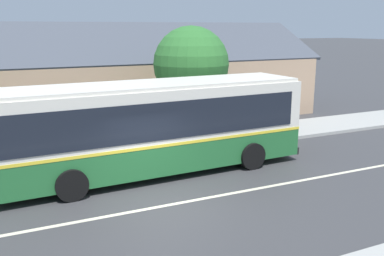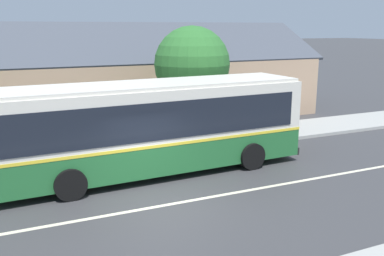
% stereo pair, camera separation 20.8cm
% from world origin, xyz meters
% --- Properties ---
extents(ground_plane, '(300.00, 300.00, 0.00)m').
position_xyz_m(ground_plane, '(0.00, 0.00, 0.00)').
color(ground_plane, '#38383A').
extents(sidewalk_far, '(60.00, 3.00, 0.15)m').
position_xyz_m(sidewalk_far, '(0.00, 6.00, 0.07)').
color(sidewalk_far, '#9E9E99').
rests_on(sidewalk_far, ground).
extents(lane_divider_stripe, '(60.00, 0.16, 0.01)m').
position_xyz_m(lane_divider_stripe, '(0.00, 0.00, 0.00)').
color(lane_divider_stripe, beige).
rests_on(lane_divider_stripe, ground).
extents(community_building, '(24.66, 8.49, 6.44)m').
position_xyz_m(community_building, '(1.23, 13.32, 1.80)').
color(community_building, tan).
rests_on(community_building, ground).
extents(transit_bus, '(11.40, 3.04, 3.26)m').
position_xyz_m(transit_bus, '(0.63, 2.90, 1.75)').
color(transit_bus, '#236633').
rests_on(transit_bus, ground).
extents(street_tree_primary, '(3.44, 3.44, 5.21)m').
position_xyz_m(street_tree_primary, '(3.88, 6.69, 3.35)').
color(street_tree_primary, '#4C3828').
rests_on(street_tree_primary, ground).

